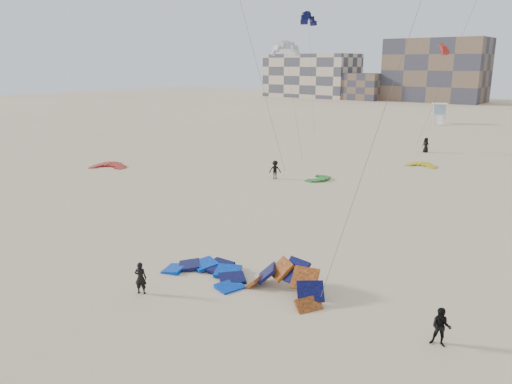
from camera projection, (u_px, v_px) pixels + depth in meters
The scene contains 17 objects.
ground at pixel (159, 267), 28.07m from camera, with size 320.00×320.00×0.00m, color beige.
kite_ground_blue at pixel (207, 276), 26.99m from camera, with size 4.55×4.73×0.74m, color #004BE5, non-canonical shape.
kite_ground_orange at pixel (285, 294), 24.82m from camera, with size 4.36×3.69×2.47m, color orange, non-canonical shape.
kite_ground_red at pixel (108, 167), 54.92m from camera, with size 3.73×3.93×0.73m, color #B73219, non-canonical shape.
kite_ground_green at pixel (318, 179), 49.24m from camera, with size 2.91×3.07×0.49m, color #1D842E, non-canonical shape.
kite_ground_yellow at pixel (421, 166), 55.41m from camera, with size 3.12×3.25×0.65m, color #C7BA0C, non-canonical shape.
kitesurfer_main at pixel (141, 278), 24.72m from camera, with size 0.61×0.40×1.66m, color black.
kitesurfer_b at pixel (441, 327), 20.12m from camera, with size 0.80×0.62×1.65m, color black.
kitesurfer_c at pixel (275, 170), 49.23m from camera, with size 1.19×0.69×1.85m, color black.
kitesurfer_e at pixel (426, 145), 63.94m from camera, with size 0.92×0.60×1.89m, color black.
kite_fly_grey at pixel (285, 50), 64.81m from camera, with size 11.89×12.66×13.29m.
kite_fly_navy at pixel (309, 20), 78.02m from camera, with size 8.59×10.00×18.00m.
kite_fly_red at pixel (444, 50), 79.34m from camera, with size 4.64×8.64×13.68m.
lifeguard_tower_far at pixel (439, 114), 94.14m from camera, with size 3.50×5.63×3.79m.
condo_west_a at pixel (312, 76), 167.29m from camera, with size 30.00×15.00×14.00m, color beige.
condo_west_b at pixel (436, 70), 146.15m from camera, with size 28.00×14.00×18.00m, color brown.
condo_fill_left at pixel (363, 87), 154.66m from camera, with size 12.00×10.00×8.00m, color brown.
Camera 1 is at (20.32, -17.28, 11.17)m, focal length 35.00 mm.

